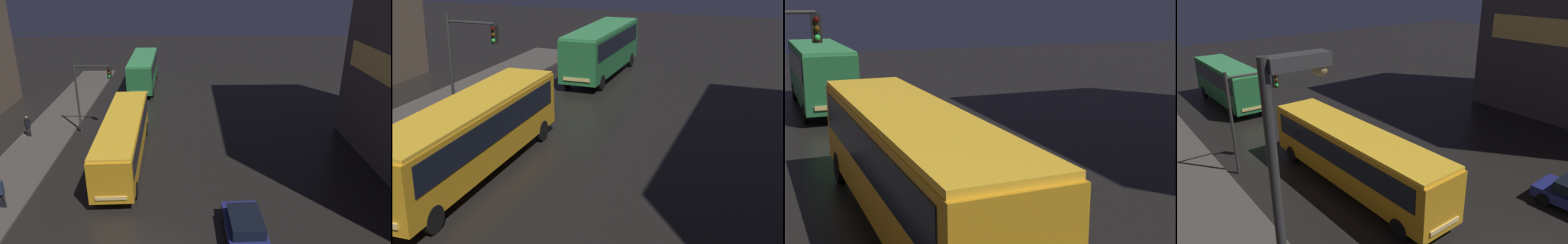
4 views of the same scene
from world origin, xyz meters
TOP-DOWN VIEW (x-y plane):
  - bus_near at (-2.22, 9.74)m, footprint 2.77×12.02m
  - bus_far at (-2.66, 27.20)m, footprint 2.66×9.85m
  - traffic_light_main at (-5.48, 14.83)m, footprint 2.86×0.35m

SIDE VIEW (x-z plane):
  - bus_near at x=-2.22m, z-range 0.37..3.53m
  - bus_far at x=-2.66m, z-range 0.40..3.85m
  - traffic_light_main at x=-5.48m, z-range 1.00..6.74m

